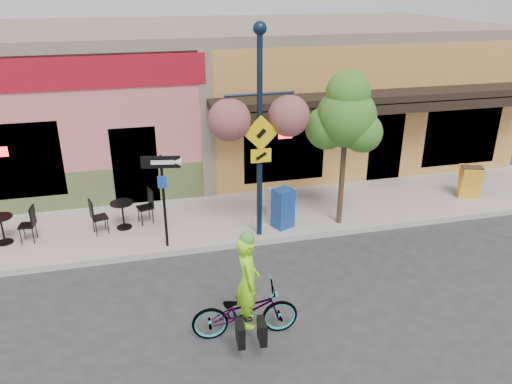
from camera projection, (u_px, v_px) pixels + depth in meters
ground at (277, 254)px, 11.54m from camera, size 90.00×90.00×0.00m
sidewalk at (256, 215)px, 13.29m from camera, size 24.00×3.00×0.15m
curb at (270, 240)px, 12.00m from camera, size 24.00×0.12×0.15m
building at (218, 92)px, 17.34m from camera, size 18.20×8.20×4.50m
bicycle at (245, 311)px, 8.75m from camera, size 1.93×0.78×0.99m
cyclist_rider at (248, 294)px, 8.62m from camera, size 0.45×0.65×1.70m
lamp_post at (260, 136)px, 11.18m from camera, size 1.59×0.66×4.94m
one_way_sign at (164, 202)px, 11.17m from camera, size 0.87×0.33×2.22m
cafe_set_left at (2, 226)px, 11.56m from camera, size 1.55×0.89×0.89m
cafe_set_right at (123, 211)px, 12.27m from camera, size 1.65×1.14×0.90m
newspaper_box_blue at (283, 208)px, 12.31m from camera, size 0.57×0.55×1.00m
newspaper_box_grey at (276, 204)px, 12.75m from camera, size 0.43×0.39×0.84m
street_tree at (344, 150)px, 11.96m from camera, size 1.84×1.84×3.88m
sandwich_board at (472, 184)px, 13.84m from camera, size 0.67×0.58×0.93m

